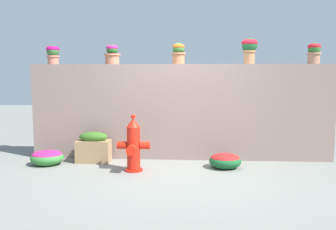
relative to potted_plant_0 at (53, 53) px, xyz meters
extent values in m
plane|color=slate|center=(2.32, -1.15, -1.90)|extent=(24.00, 24.00, 0.00)
cube|color=gray|center=(2.32, -0.02, -1.05)|extent=(5.32, 0.33, 1.69)
cylinder|color=#BD705B|center=(0.00, 0.00, -0.13)|extent=(0.19, 0.19, 0.16)
cylinder|color=#BD705B|center=(0.00, 0.00, -0.06)|extent=(0.23, 0.23, 0.03)
sphere|color=#36652D|center=(0.00, 0.00, 0.03)|extent=(0.22, 0.22, 0.22)
ellipsoid|color=#C5116D|center=(0.00, 0.00, 0.07)|extent=(0.24, 0.24, 0.12)
cylinder|color=#B96E52|center=(1.09, -0.02, -0.11)|extent=(0.25, 0.25, 0.19)
cylinder|color=#B96E52|center=(1.09, -0.02, -0.03)|extent=(0.29, 0.29, 0.03)
sphere|color=#276123|center=(1.09, -0.02, 0.05)|extent=(0.20, 0.20, 0.20)
ellipsoid|color=#C51F6C|center=(1.09, -0.02, 0.09)|extent=(0.21, 0.21, 0.11)
cylinder|color=#BC764A|center=(2.28, -0.01, -0.10)|extent=(0.21, 0.21, 0.20)
cylinder|color=#BC764A|center=(2.28, -0.01, -0.02)|extent=(0.25, 0.25, 0.03)
sphere|color=#37712F|center=(2.28, -0.01, 0.06)|extent=(0.21, 0.21, 0.21)
ellipsoid|color=#DB5B1B|center=(2.28, -0.01, 0.10)|extent=(0.22, 0.22, 0.11)
cylinder|color=tan|center=(3.51, -0.05, -0.09)|extent=(0.19, 0.19, 0.23)
cylinder|color=tan|center=(3.51, -0.05, 0.01)|extent=(0.22, 0.22, 0.03)
sphere|color=#1D592D|center=(3.51, -0.05, 0.11)|extent=(0.26, 0.26, 0.26)
ellipsoid|color=red|center=(3.51, -0.05, 0.16)|extent=(0.27, 0.27, 0.14)
cylinder|color=tan|center=(4.61, -0.04, -0.11)|extent=(0.20, 0.20, 0.19)
cylinder|color=tan|center=(4.61, -0.04, -0.03)|extent=(0.24, 0.24, 0.03)
sphere|color=#2D6C2C|center=(4.61, -0.04, 0.05)|extent=(0.21, 0.21, 0.21)
ellipsoid|color=red|center=(4.61, -0.04, 0.09)|extent=(0.22, 0.22, 0.11)
cylinder|color=red|center=(1.61, -0.94, -1.88)|extent=(0.28, 0.28, 0.03)
cylinder|color=red|center=(1.61, -0.94, -1.55)|extent=(0.21, 0.21, 0.70)
cone|color=red|center=(1.61, -0.94, -1.13)|extent=(0.22, 0.22, 0.14)
cylinder|color=red|center=(1.61, -0.94, -1.04)|extent=(0.07, 0.07, 0.05)
cylinder|color=red|center=(1.43, -0.94, -1.49)|extent=(0.15, 0.12, 0.12)
cylinder|color=red|center=(1.79, -0.94, -1.49)|extent=(0.15, 0.12, 0.12)
cylinder|color=red|center=(1.61, -1.13, -1.52)|extent=(0.15, 0.17, 0.15)
ellipsoid|color=#367F36|center=(0.09, -0.66, -1.78)|extent=(0.55, 0.50, 0.25)
ellipsoid|color=#C3216D|center=(0.09, -0.66, -1.73)|extent=(0.50, 0.44, 0.14)
ellipsoid|color=#19572C|center=(3.06, -0.68, -1.79)|extent=(0.52, 0.46, 0.25)
ellipsoid|color=red|center=(3.06, -0.68, -1.73)|extent=(0.46, 0.41, 0.14)
cube|color=#9C7C53|center=(0.83, -0.43, -1.71)|extent=(0.57, 0.31, 0.38)
ellipsoid|color=#33611F|center=(0.83, -0.43, -1.46)|extent=(0.49, 0.26, 0.18)
camera|label=1|loc=(2.48, -6.28, -0.40)|focal=37.41mm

